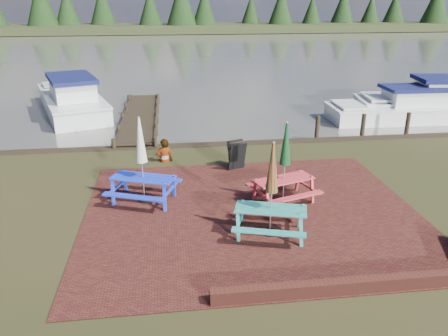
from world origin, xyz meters
The scene contains 14 objects.
ground centered at (0.00, 0.00, 0.00)m, with size 120.00×120.00×0.00m, color black.
paving centered at (0.00, 1.00, 0.01)m, with size 9.00×7.50×0.02m, color #3C1513.
brick_wall centered at (2.15, -2.42, 0.15)m, with size 6.21×1.79×0.30m.
water centered at (0.00, 37.00, 0.00)m, with size 120.00×60.00×0.02m, color #4A473F.
far_treeline centered at (0.00, 66.00, 3.28)m, with size 120.00×10.00×8.10m.
picnic_table_teal centered at (0.23, -0.16, 0.84)m, with size 2.09×1.96×2.40m.
picnic_table_red centered at (1.02, 1.60, 0.83)m, with size 2.09×1.96×2.36m.
picnic_table_blue centered at (-2.93, 2.14, 0.87)m, with size 2.24×2.13×2.48m.
chalkboard centered at (0.09, 4.30, 0.50)m, with size 0.64×0.76×0.96m.
jetty centered at (-3.50, 11.28, 0.11)m, with size 1.76×9.08×1.00m.
boat_jetty centered at (-7.08, 13.65, 0.46)m, with size 4.97×8.10×2.22m.
boat_near centered at (9.11, 10.09, 0.35)m, with size 6.83×2.52×1.83m.
boat_far centered at (10.99, 10.44, 0.47)m, with size 7.42×3.46×2.23m.
person centered at (-2.35, 5.31, 0.84)m, with size 0.61×0.40×1.67m, color gray.
Camera 1 is at (-2.10, -9.41, 5.53)m, focal length 35.00 mm.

